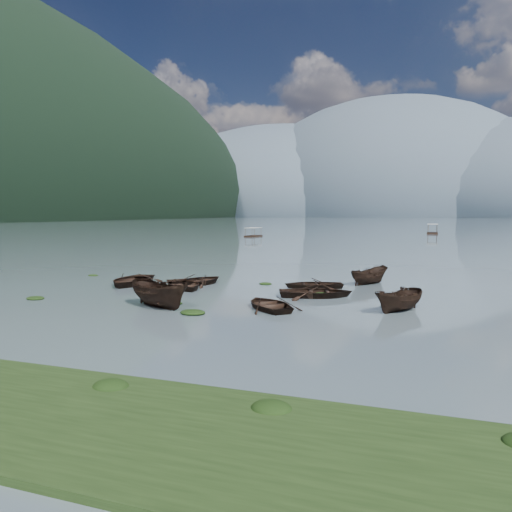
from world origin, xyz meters
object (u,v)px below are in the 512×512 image
(rowboat_0, at_px, (132,285))
(pontoon_centre, at_px, (432,234))
(pontoon_left, at_px, (253,237))
(rowboat_3, at_px, (269,308))

(rowboat_0, bearing_deg, pontoon_centre, 71.02)
(rowboat_0, distance_m, pontoon_left, 75.99)
(pontoon_left, distance_m, pontoon_centre, 48.32)
(pontoon_centre, bearing_deg, rowboat_3, -94.43)
(rowboat_0, relative_size, rowboat_3, 1.26)
(rowboat_3, bearing_deg, pontoon_left, -110.71)
(rowboat_0, bearing_deg, rowboat_3, -30.85)
(rowboat_3, bearing_deg, rowboat_0, -64.44)
(pontoon_left, relative_size, pontoon_centre, 0.81)
(rowboat_3, relative_size, pontoon_left, 0.79)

